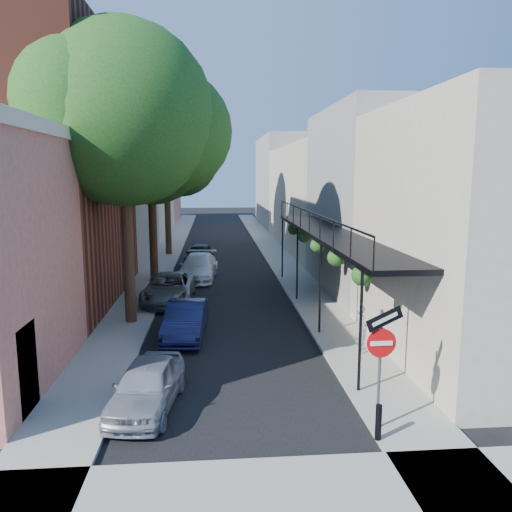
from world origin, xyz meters
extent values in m
plane|color=black|center=(0.00, 0.00, 0.00)|extent=(160.00, 160.00, 0.00)
cube|color=black|center=(0.00, 30.00, 0.01)|extent=(6.00, 64.00, 0.01)
cube|color=gray|center=(-4.00, 30.00, 0.06)|extent=(2.00, 64.00, 0.12)
cube|color=gray|center=(4.00, 30.00, 0.06)|extent=(2.00, 64.00, 0.12)
cube|color=gray|center=(0.00, -1.00, 0.06)|extent=(12.00, 2.00, 0.12)
cube|color=beige|center=(-5.05, 2.50, 1.20)|extent=(0.10, 1.20, 2.20)
cube|color=gray|center=(-5.02, 14.00, 8.00)|extent=(0.06, 7.00, 4.00)
cube|color=gray|center=(-9.00, 26.00, 4.50)|extent=(8.00, 12.00, 9.00)
cube|color=beige|center=(-9.00, 40.00, 5.00)|extent=(8.00, 16.00, 10.00)
cube|color=tan|center=(-9.00, 54.00, 4.00)|extent=(8.00, 12.00, 8.00)
cube|color=gray|center=(9.00, 15.00, 4.50)|extent=(8.00, 10.00, 9.00)
cube|color=beige|center=(9.00, 30.00, 4.00)|extent=(8.00, 20.00, 8.00)
cube|color=gray|center=(9.00, 48.00, 5.00)|extent=(8.00, 16.00, 10.00)
cube|color=black|center=(4.20, 10.00, 3.50)|extent=(2.00, 16.00, 0.15)
cube|color=black|center=(3.25, 10.00, 4.38)|extent=(0.05, 16.00, 0.05)
cylinder|color=black|center=(3.30, 3.00, 1.81)|extent=(0.08, 0.08, 3.40)
cylinder|color=black|center=(3.30, 18.00, 1.81)|extent=(0.08, 0.08, 3.40)
sphere|color=#184112|center=(3.60, 4.00, 3.05)|extent=(0.60, 0.60, 0.60)
sphere|color=#184112|center=(3.60, 10.00, 3.05)|extent=(0.60, 0.60, 0.60)
sphere|color=#184112|center=(3.60, 16.00, 3.05)|extent=(0.60, 0.60, 0.60)
cylinder|color=#595B60|center=(3.15, 1.00, 1.45)|extent=(0.07, 0.07, 2.90)
cylinder|color=red|center=(3.15, 0.96, 2.15)|extent=(0.66, 0.04, 0.66)
cube|color=white|center=(3.15, 0.93, 2.15)|extent=(0.50, 0.02, 0.10)
cylinder|color=white|center=(3.15, 0.98, 2.15)|extent=(0.70, 0.02, 0.70)
cube|color=black|center=(3.20, 0.95, 2.70)|extent=(0.89, 0.15, 0.58)
cube|color=white|center=(3.20, 0.92, 2.70)|extent=(0.60, 0.10, 0.31)
cylinder|color=black|center=(3.00, 0.50, 0.52)|extent=(0.14, 0.14, 0.80)
cylinder|color=#342415|center=(-3.80, 10.00, 3.50)|extent=(0.44, 0.44, 7.00)
sphere|color=#184112|center=(-3.80, 10.00, 8.02)|extent=(6.80, 6.80, 6.80)
sphere|color=#184112|center=(-2.10, 11.02, 7.52)|extent=(4.76, 4.76, 4.76)
cylinder|color=#342415|center=(-3.80, 18.00, 3.15)|extent=(0.44, 0.44, 6.30)
sphere|color=#184112|center=(-3.80, 18.00, 7.20)|extent=(6.00, 6.00, 6.00)
sphere|color=#184112|center=(-2.30, 18.90, 6.70)|extent=(4.20, 4.20, 4.20)
cylinder|color=#342415|center=(-3.80, 27.00, 3.67)|extent=(0.44, 0.44, 7.35)
sphere|color=#184112|center=(-3.80, 27.00, 8.40)|extent=(7.00, 7.00, 7.00)
sphere|color=#184112|center=(-2.05, 28.05, 7.90)|extent=(4.90, 4.90, 4.90)
imported|color=#8F949F|center=(-2.23, 2.65, 0.61)|extent=(1.92, 3.76, 1.23)
imported|color=#13163C|center=(-1.56, 8.20, 0.64)|extent=(1.58, 3.96, 1.28)
imported|color=slate|center=(-2.60, 13.28, 0.65)|extent=(2.32, 4.77, 1.31)
imported|color=white|center=(-1.40, 18.34, 0.70)|extent=(2.39, 4.98, 1.40)
imported|color=black|center=(-1.48, 23.03, 0.67)|extent=(2.05, 4.11, 1.34)
imported|color=gray|center=(4.19, 5.85, 0.91)|extent=(0.45, 0.62, 1.57)
camera|label=1|loc=(-0.50, -9.32, 5.83)|focal=35.00mm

